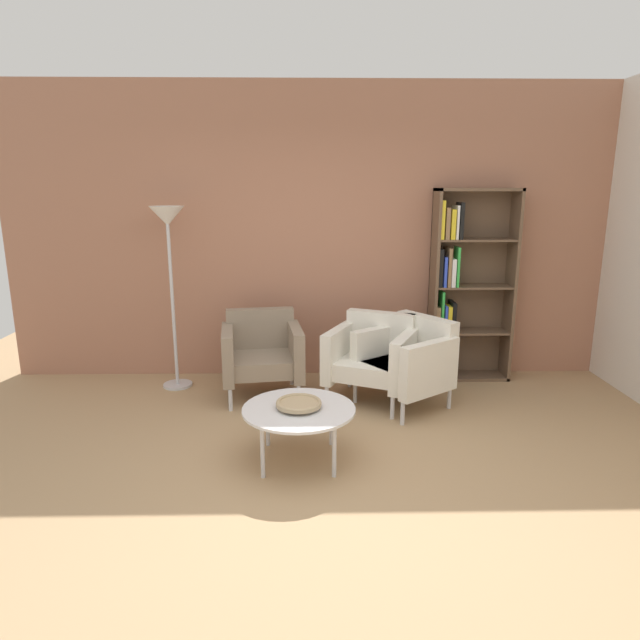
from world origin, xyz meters
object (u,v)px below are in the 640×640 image
object	(u,v)px
armchair_corner_red	(373,356)
bookshelf_tall	(462,288)
coffee_table_low	(299,412)
decorative_bowl	(299,403)
armchair_near_window	(408,360)
floor_lamp_torchiere	(168,238)
armchair_by_bookshelf	(262,352)

from	to	relation	value
armchair_corner_red	bookshelf_tall	bearing A→B (deg)	57.00
coffee_table_low	decorative_bowl	xyz separation A→B (m)	(0.00, -0.00, 0.06)
coffee_table_low	bookshelf_tall	bearing A→B (deg)	47.63
bookshelf_tall	armchair_near_window	size ratio (longest dim) A/B	2.01
armchair_near_window	floor_lamp_torchiere	distance (m)	2.46
decorative_bowl	armchair_by_bookshelf	size ratio (longest dim) A/B	0.40
armchair_by_bookshelf	decorative_bowl	bearing A→B (deg)	-82.03
bookshelf_tall	floor_lamp_torchiere	world-z (taller)	bookshelf_tall
coffee_table_low	armchair_near_window	bearing A→B (deg)	47.45
bookshelf_tall	floor_lamp_torchiere	xyz separation A→B (m)	(-2.82, -0.21, 0.52)
floor_lamp_torchiere	bookshelf_tall	bearing A→B (deg)	4.34
bookshelf_tall	armchair_near_window	bearing A→B (deg)	-132.10
coffee_table_low	armchair_by_bookshelf	world-z (taller)	armchair_by_bookshelf
coffee_table_low	armchair_by_bookshelf	bearing A→B (deg)	105.66
coffee_table_low	armchair_near_window	size ratio (longest dim) A/B	0.85
armchair_by_bookshelf	armchair_near_window	bearing A→B (deg)	-19.03
bookshelf_tall	armchair_corner_red	size ratio (longest dim) A/B	2.08
coffee_table_low	armchair_corner_red	size ratio (longest dim) A/B	0.88
bookshelf_tall	floor_lamp_torchiere	size ratio (longest dim) A/B	1.09
floor_lamp_torchiere	decorative_bowl	bearing A→B (deg)	-51.59
bookshelf_tall	decorative_bowl	size ratio (longest dim) A/B	5.94
armchair_corner_red	floor_lamp_torchiere	distance (m)	2.17
decorative_bowl	armchair_corner_red	world-z (taller)	armchair_corner_red
bookshelf_tall	coffee_table_low	distance (m)	2.44
decorative_bowl	floor_lamp_torchiere	size ratio (longest dim) A/B	0.18
coffee_table_low	floor_lamp_torchiere	distance (m)	2.24
armchair_corner_red	floor_lamp_torchiere	world-z (taller)	floor_lamp_torchiere
bookshelf_tall	coffee_table_low	size ratio (longest dim) A/B	2.37
coffee_table_low	armchair_corner_red	xyz separation A→B (m)	(0.65, 1.16, 0.04)
decorative_bowl	armchair_by_bookshelf	world-z (taller)	armchair_by_bookshelf
bookshelf_tall	armchair_corner_red	world-z (taller)	bookshelf_tall
bookshelf_tall	armchair_by_bookshelf	bearing A→B (deg)	-167.02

